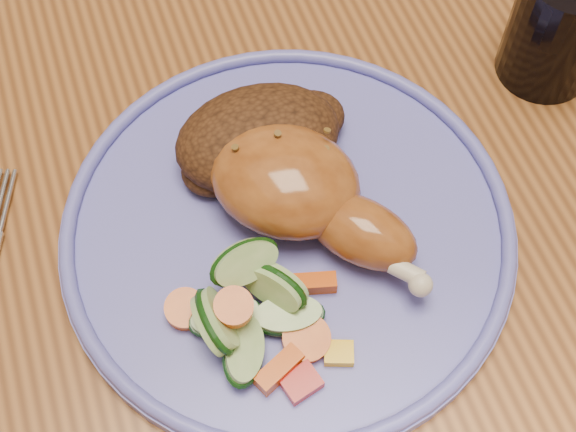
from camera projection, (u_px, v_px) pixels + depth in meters
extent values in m
plane|color=brown|center=(292.00, 428.00, 1.23)|extent=(4.00, 4.00, 0.00)
cube|color=brown|center=(296.00, 170.00, 0.59)|extent=(0.90, 1.40, 0.04)
cylinder|color=#4C2D16|center=(97.00, 197.00, 1.19)|extent=(0.04, 0.04, 0.41)
cylinder|color=#4C2D16|center=(51.00, 25.00, 1.36)|extent=(0.04, 0.04, 0.41)
cylinder|color=#4C2D16|center=(324.00, 132.00, 1.25)|extent=(0.04, 0.04, 0.41)
cylinder|color=#5D5DBD|center=(288.00, 231.00, 0.54)|extent=(0.30, 0.30, 0.01)
torus|color=#5D5DBD|center=(288.00, 223.00, 0.53)|extent=(0.30, 0.30, 0.01)
ellipsoid|color=#9C5420|center=(285.00, 180.00, 0.52)|extent=(0.13, 0.13, 0.05)
ellipsoid|color=#9C5420|center=(361.00, 231.00, 0.51)|extent=(0.08, 0.09, 0.04)
sphere|color=beige|center=(421.00, 285.00, 0.49)|extent=(0.02, 0.02, 0.02)
ellipsoid|color=#402310|center=(258.00, 138.00, 0.54)|extent=(0.11, 0.08, 0.05)
ellipsoid|color=#402310|center=(305.00, 120.00, 0.56)|extent=(0.06, 0.05, 0.03)
ellipsoid|color=#402310|center=(215.00, 169.00, 0.54)|extent=(0.05, 0.04, 0.02)
cube|color=#A50A05|center=(301.00, 383.00, 0.47)|extent=(0.03, 0.02, 0.01)
cube|color=#E5A507|center=(339.00, 353.00, 0.48)|extent=(0.02, 0.02, 0.01)
cube|color=#E25207|center=(314.00, 283.00, 0.50)|extent=(0.03, 0.02, 0.01)
cylinder|color=#E25207|center=(234.00, 307.00, 0.47)|extent=(0.02, 0.03, 0.01)
cylinder|color=#E25207|center=(185.00, 309.00, 0.50)|extent=(0.03, 0.03, 0.02)
cylinder|color=#E25207|center=(306.00, 339.00, 0.49)|extent=(0.03, 0.03, 0.01)
cube|color=#E25207|center=(279.00, 370.00, 0.48)|extent=(0.03, 0.02, 0.01)
cylinder|color=#AEC983|center=(244.00, 262.00, 0.48)|extent=(0.05, 0.05, 0.04)
cylinder|color=#AEC983|center=(225.00, 317.00, 0.49)|extent=(0.04, 0.05, 0.02)
cylinder|color=#AEC983|center=(288.00, 316.00, 0.49)|extent=(0.05, 0.05, 0.02)
cylinder|color=#AEC983|center=(275.00, 285.00, 0.49)|extent=(0.05, 0.05, 0.04)
cylinder|color=#AEC983|center=(215.00, 321.00, 0.47)|extent=(0.04, 0.04, 0.04)
cylinder|color=#AEC983|center=(243.00, 351.00, 0.48)|extent=(0.06, 0.06, 0.02)
cylinder|color=black|center=(559.00, 26.00, 0.57)|extent=(0.07, 0.07, 0.09)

